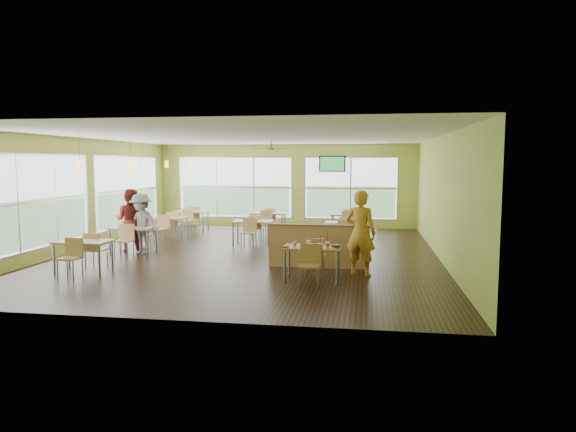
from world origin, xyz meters
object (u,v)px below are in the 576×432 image
object	(u,v)px
food_basket	(336,246)
half_wall_divider	(319,246)
main_table	(312,252)
man_plaid	(361,233)

from	to	relation	value
food_basket	half_wall_divider	bearing A→B (deg)	108.84
main_table	man_plaid	size ratio (longest dim) A/B	0.80
main_table	half_wall_divider	distance (m)	1.45
main_table	man_plaid	distance (m)	1.29
half_wall_divider	man_plaid	bearing A→B (deg)	-34.58
half_wall_divider	man_plaid	world-z (taller)	man_plaid
half_wall_divider	man_plaid	xyz separation A→B (m)	(0.99, -0.68, 0.43)
half_wall_divider	man_plaid	distance (m)	1.28
half_wall_divider	man_plaid	size ratio (longest dim) A/B	1.26
main_table	food_basket	world-z (taller)	main_table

